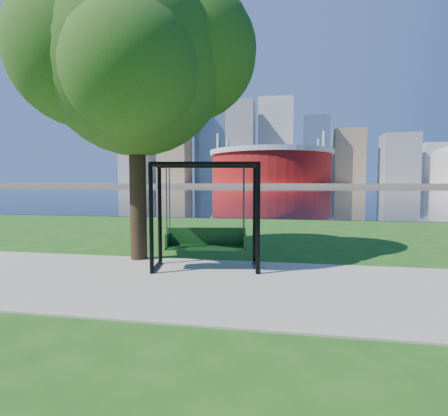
# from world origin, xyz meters

# --- Properties ---
(ground) EXTENTS (900.00, 900.00, 0.00)m
(ground) POSITION_xyz_m (0.00, 0.00, 0.00)
(ground) COLOR #1E5114
(ground) RESTS_ON ground
(path) EXTENTS (120.00, 4.00, 0.03)m
(path) POSITION_xyz_m (0.00, -0.50, 0.01)
(path) COLOR #9E937F
(path) RESTS_ON ground
(river) EXTENTS (900.00, 180.00, 0.02)m
(river) POSITION_xyz_m (0.00, 102.00, 0.01)
(river) COLOR black
(river) RESTS_ON ground
(far_bank) EXTENTS (900.00, 228.00, 2.00)m
(far_bank) POSITION_xyz_m (0.00, 306.00, 1.00)
(far_bank) COLOR #937F60
(far_bank) RESTS_ON ground
(stadium) EXTENTS (83.00, 83.00, 32.00)m
(stadium) POSITION_xyz_m (-10.00, 235.00, 14.23)
(stadium) COLOR maroon
(stadium) RESTS_ON far_bank
(skyline) EXTENTS (392.00, 66.00, 96.50)m
(skyline) POSITION_xyz_m (-4.27, 319.39, 35.89)
(skyline) COLOR gray
(skyline) RESTS_ON far_bank
(swing) EXTENTS (2.47, 1.38, 2.39)m
(swing) POSITION_xyz_m (-0.60, 0.63, 1.16)
(swing) COLOR black
(swing) RESTS_ON ground
(park_tree) EXTENTS (5.81, 5.25, 7.22)m
(park_tree) POSITION_xyz_m (-2.56, 1.35, 5.01)
(park_tree) COLOR black
(park_tree) RESTS_ON ground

